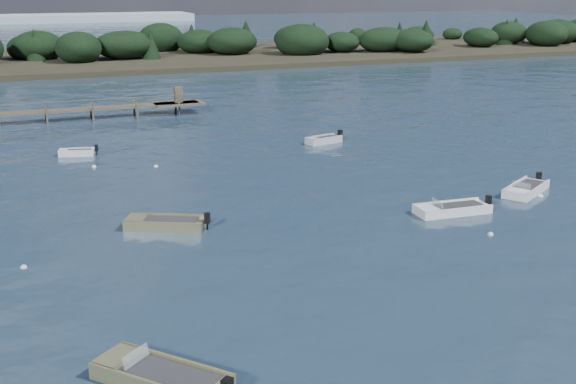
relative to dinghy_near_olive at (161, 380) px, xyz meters
name	(u,v)px	position (x,y,z in m)	size (l,w,h in m)	color
ground	(121,98)	(8.57, 62.63, -0.16)	(400.00, 400.00, 0.00)	#172636
dinghy_near_olive	(161,380)	(0.00, 0.00, 0.00)	(4.45, 4.79, 1.26)	#6C6A48
dinghy_mid_white_b	(526,191)	(26.49, 14.03, -0.01)	(4.50, 3.62, 1.15)	silver
dinghy_mid_grey	(165,225)	(3.55, 15.75, -0.01)	(4.58, 3.34, 1.17)	#6C6A48
tender_far_white	(77,154)	(0.86, 35.25, -0.02)	(3.04, 1.66, 1.02)	silver
dinghy_mid_white_a	(452,211)	(19.72, 12.23, -0.02)	(4.78, 1.93, 1.11)	silver
tender_far_grey_b	(324,141)	(20.53, 32.22, 0.00)	(3.50, 1.90, 1.17)	#A1A6A8
buoy_b	(490,235)	(19.48, 8.25, -0.16)	(0.32, 0.32, 0.32)	silver
buoy_c	(24,268)	(-3.90, 12.55, -0.16)	(0.32, 0.32, 0.32)	silver
buoy_d	(541,197)	(26.82, 13.01, -0.16)	(0.32, 0.32, 0.32)	silver
buoy_e	(156,167)	(5.84, 29.40, -0.16)	(0.32, 0.32, 0.32)	silver
buoy_extra_a	(94,167)	(1.62, 30.96, -0.16)	(0.32, 0.32, 0.32)	silver
far_headland	(227,46)	(33.57, 102.63, 1.80)	(190.00, 40.00, 5.80)	black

